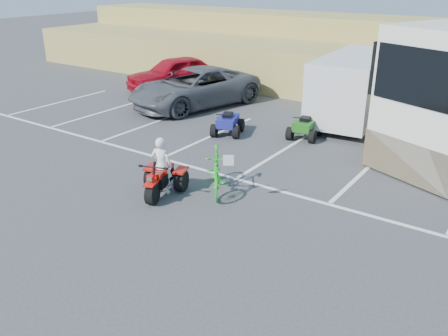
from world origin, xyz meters
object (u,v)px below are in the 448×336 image
Objects in this scene: green_dirt_bike at (217,171)px; cargo_trailer at (355,86)px; rider at (162,166)px; quad_atv_blue at (228,134)px; red_car at (175,73)px; quad_atv_green at (304,138)px; grey_pickup at (195,88)px; red_trike_atv at (161,195)px.

green_dirt_bike is 0.35× the size of cargo_trailer.
rider is at bearing -105.46° from cargo_trailer.
green_dirt_bike is at bearing -80.77° from quad_atv_blue.
red_car is 8.80m from quad_atv_green.
quad_atv_blue is (-3.00, -3.96, -1.33)m from cargo_trailer.
grey_pickup reaches higher than red_car.
rider is at bearing -28.62° from red_car.
grey_pickup is (-4.53, 7.17, 0.04)m from rider.
red_car is at bearing -70.64° from rider.
grey_pickup is at bearing -76.88° from rider.
cargo_trailer is 4.23× the size of quad_atv_blue.
red_car reaches higher than red_trike_atv.
red_car is 8.88m from cargo_trailer.
rider is (-0.05, 0.14, 0.75)m from red_trike_atv.
rider is 0.26× the size of grey_pickup.
quad_atv_blue is at bearing -12.28° from red_car.
quad_atv_green is (8.24, -2.97, -0.79)m from red_car.
rider is at bearing -176.79° from green_dirt_bike.
quad_atv_green is at bearing -107.08° from cargo_trailer.
red_trike_atv is 0.76m from rider.
quad_atv_blue is (5.86, -4.12, -0.79)m from red_car.
grey_pickup reaches higher than green_dirt_bike.
cargo_trailer is (1.68, 8.85, 0.59)m from rider.
red_car is 3.58× the size of quad_atv_blue.
red_trike_atv is 11.68m from red_car.
red_trike_atv reaches higher than quad_atv_green.
quad_atv_blue is at bearing -94.09° from rider.
cargo_trailer reaches higher than quad_atv_green.
quad_atv_green is (1.01, 6.17, 0.00)m from red_trike_atv.
quad_atv_green is at bearing -119.21° from rider.
green_dirt_bike is 11.60m from red_car.
rider is at bearing 90.00° from red_trike_atv.
red_car reaches higher than rider.
red_trike_atv is 0.31× the size of red_car.
red_trike_atv is 1.13× the size of quad_atv_green.
cargo_trailer reaches higher than quad_atv_blue.
cargo_trailer reaches higher than red_car.
rider reaches higher than quad_atv_blue.
rider is 11.51m from red_car.
red_car is at bearing 150.93° from quad_atv_green.
green_dirt_bike is 0.33× the size of grey_pickup.
quad_atv_green is at bearing 3.49° from grey_pickup.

